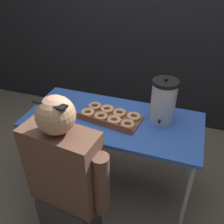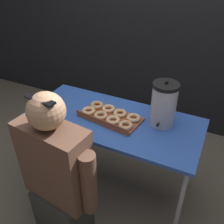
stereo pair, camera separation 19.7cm
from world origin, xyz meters
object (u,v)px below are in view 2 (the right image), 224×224
Objects in this scene: donut_box at (110,115)px; coffee_urn at (164,104)px; person_seated at (58,178)px; cell_phone at (53,106)px.

coffee_urn reaches higher than donut_box.
donut_box is 0.42× the size of person_seated.
donut_box is at bearing -93.13° from person_seated.
donut_box is 0.43m from coffee_urn.
donut_box is 0.52m from cell_phone.
cell_phone is at bearing -165.40° from donut_box.
person_seated is (-0.10, -0.60, -0.17)m from donut_box.
coffee_urn is at bearing 23.22° from donut_box.
cell_phone is (-0.52, -0.06, -0.02)m from donut_box.
donut_box reaches higher than cell_phone.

